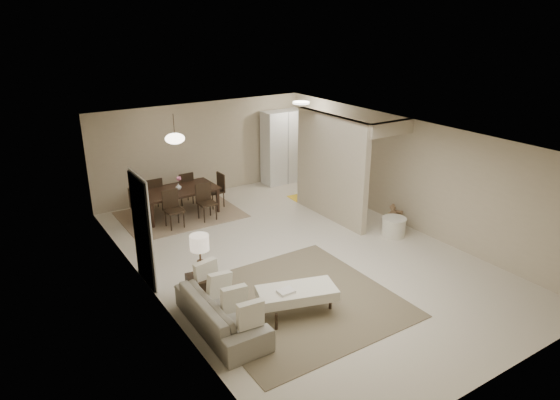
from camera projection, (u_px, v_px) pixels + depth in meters
floor at (297, 255)px, 10.26m from camera, size 9.00×9.00×0.00m
ceiling at (299, 136)px, 9.39m from camera, size 9.00×9.00×0.00m
back_wall at (202, 149)px, 13.36m from camera, size 6.00×0.00×6.00m
left_wall at (150, 232)px, 8.30m from camera, size 0.00×9.00×9.00m
right_wall at (406, 173)px, 11.35m from camera, size 0.00×9.00×9.00m
partition at (331, 168)px, 11.72m from camera, size 0.15×2.50×2.50m
doorway at (142, 231)px, 8.87m from camera, size 0.04×0.90×2.04m
pantry_cabinet at (283, 147)px, 14.35m from camera, size 1.20×0.55×2.10m
flush_light at (301, 103)px, 13.08m from camera, size 0.44×0.44×0.05m
living_rug at (296, 301)px, 8.60m from camera, size 3.20×3.20×0.01m
sofa at (221, 312)px, 7.78m from camera, size 1.98×0.79×0.58m
ottoman_bench at (297, 294)px, 8.14m from camera, size 1.40×0.94×0.46m
side_table at (202, 290)px, 8.47m from camera, size 0.53×0.53×0.51m
table_lamp at (200, 246)px, 8.18m from camera, size 0.32×0.32×0.76m
round_pouf at (394, 227)px, 11.08m from camera, size 0.54×0.54×0.42m
wicker_basket at (394, 220)px, 11.61m from camera, size 0.41×0.41×0.29m
dining_rug at (181, 214)px, 12.30m from camera, size 2.80×2.10×0.01m
dining_table at (180, 202)px, 12.18m from camera, size 1.90×1.09×0.66m
dining_chairs at (179, 198)px, 12.15m from camera, size 2.35×1.72×0.87m
vase at (178, 187)px, 12.04m from camera, size 0.17×0.17×0.15m
yellow_mat at (305, 196)px, 13.51m from camera, size 0.88×0.57×0.01m
pendant_light at (175, 139)px, 11.62m from camera, size 0.46×0.46×0.71m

